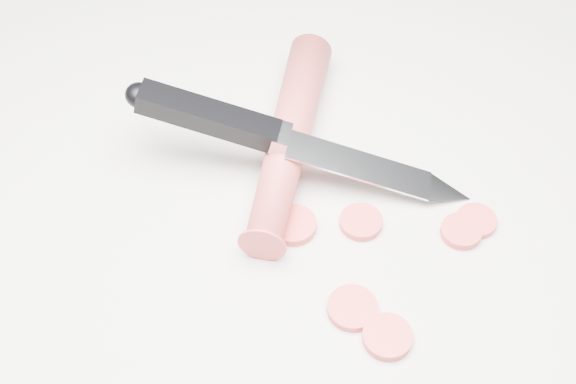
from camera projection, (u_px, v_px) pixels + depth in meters
name	position (u px, v px, depth m)	size (l,w,h in m)	color
ground	(364.00, 226.00, 0.59)	(2.40, 2.40, 0.00)	beige
carrot	(289.00, 138.00, 0.62)	(0.03, 0.03, 0.20)	#BE3938
carrot_slice_0	(352.00, 308.00, 0.55)	(0.03, 0.03, 0.01)	red
carrot_slice_1	(361.00, 222.00, 0.59)	(0.03, 0.03, 0.01)	red
carrot_slice_2	(461.00, 231.00, 0.59)	(0.03, 0.03, 0.01)	red
carrot_slice_3	(293.00, 225.00, 0.59)	(0.03, 0.03, 0.01)	red
carrot_slice_4	(476.00, 221.00, 0.59)	(0.03, 0.03, 0.01)	red
carrot_slice_5	(387.00, 337.00, 0.53)	(0.03, 0.03, 0.01)	red
kitchen_knife	(301.00, 141.00, 0.60)	(0.24, 0.16, 0.07)	silver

